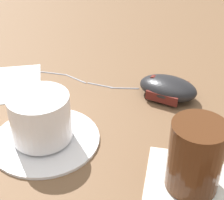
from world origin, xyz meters
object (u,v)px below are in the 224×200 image
computer_mouse (168,88)px  drinking_glass (195,156)px  saucer (46,138)px  coffee_cup (40,118)px

computer_mouse → drinking_glass: bearing=-4.8°
saucer → coffee_cup: size_ratio=1.35×
saucer → drinking_glass: size_ratio=1.71×
saucer → computer_mouse: bearing=116.2°
coffee_cup → drinking_glass: bearing=61.6°
saucer → coffee_cup: 0.04m
saucer → coffee_cup: bearing=-57.2°
coffee_cup → drinking_glass: drinking_glass is taller
computer_mouse → drinking_glass: (0.20, -0.02, 0.03)m
drinking_glass → saucer: bearing=-119.5°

